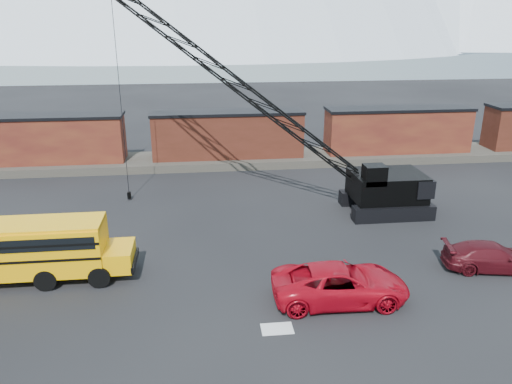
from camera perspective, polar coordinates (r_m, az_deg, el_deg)
ground at (r=25.95m, az=-0.07°, el=-10.41°), size 160.00×160.00×0.00m
gravel_berm at (r=46.16m, az=-3.17°, el=3.70°), size 120.00×5.00×0.70m
boxcar_west_near at (r=47.43m, az=-23.00°, el=5.61°), size 13.70×3.10×4.17m
boxcar_mid at (r=45.56m, az=-3.23°, el=6.62°), size 13.70×3.10×4.17m
boxcar_east_near at (r=49.12m, az=15.88°, el=6.86°), size 13.70×3.10×4.17m
snow_patch at (r=22.66m, az=2.43°, el=-15.35°), size 1.40×0.90×0.02m
school_bus at (r=28.25m, az=-26.25°, el=-5.89°), size 11.65×2.65×3.19m
red_pickup at (r=24.47m, az=9.59°, el=-10.27°), size 6.59×3.17×1.81m
maroon_suv at (r=29.79m, az=25.35°, el=-6.69°), size 5.37×2.91×1.48m
crawler_crane at (r=33.89m, az=-1.50°, el=11.72°), size 21.28×6.98×15.16m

